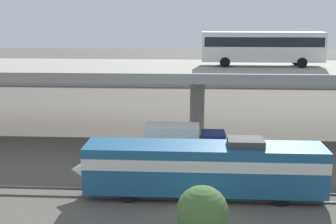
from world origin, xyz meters
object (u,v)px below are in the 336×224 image
service_truck_west (183,141)px  parked_car_3 (227,72)px  parked_car_4 (292,73)px  parked_car_6 (145,73)px  transit_bus_on_overpass (262,45)px  parked_car_7 (32,69)px  parked_car_1 (307,71)px  parked_car_0 (67,69)px  parked_car_2 (94,72)px  parked_car_5 (333,74)px  train_locomotive (192,166)px

service_truck_west → parked_car_3: service_truck_west is taller
parked_car_4 → parked_car_6: 25.96m
service_truck_west → parked_car_4: bearing=66.5°
transit_bus_on_overpass → parked_car_7: 52.67m
parked_car_4 → parked_car_7: bearing=-3.5°
transit_bus_on_overpass → parked_car_7: transit_bus_on_overpass is taller
parked_car_1 → parked_car_3: (-14.77, -3.08, 0.00)m
service_truck_west → parked_car_3: (6.79, 41.96, 0.37)m
parked_car_0 → parked_car_2: bearing=147.0°
parked_car_7 → parked_car_2: bearing=-18.1°
transit_bus_on_overpass → parked_car_5: (17.19, 32.20, -7.20)m
service_truck_west → parked_car_7: size_ratio=1.49×
parked_car_0 → parked_car_1: size_ratio=1.01×
transit_bus_on_overpass → train_locomotive: bearing=-113.0°
parked_car_0 → parked_car_7: 6.71m
transit_bus_on_overpass → service_truck_west: bearing=-132.7°
parked_car_7 → parked_car_3: bearing=-4.5°
parked_car_0 → parked_car_5: bearing=175.1°
parked_car_0 → parked_car_1: same height
transit_bus_on_overpass → parked_car_6: transit_bus_on_overpass is taller
parked_car_2 → parked_car_5: same height
parked_car_2 → parked_car_6: (9.28, -0.24, -0.00)m
parked_car_0 → parked_car_5: (47.74, -4.06, 0.00)m
parked_car_7 → transit_bus_on_overpass: bearing=-44.4°
parked_car_3 → parked_car_5: (18.07, -1.46, -0.00)m
service_truck_west → parked_car_2: 44.10m
parked_car_1 → parked_car_4: size_ratio=1.03×
parked_car_4 → transit_bus_on_overpass: bearing=72.5°
transit_bus_on_overpass → parked_car_2: bearing=127.2°
parked_car_1 → parked_car_3: bearing=-168.2°
train_locomotive → parked_car_0: size_ratio=4.06×
transit_bus_on_overpass → parked_car_5: transit_bus_on_overpass is taller
parked_car_4 → parked_car_5: size_ratio=0.88×
train_locomotive → parked_car_5: (24.02, 48.27, -0.19)m
train_locomotive → transit_bus_on_overpass: bearing=-113.0°
parked_car_2 → parked_car_7: same height
train_locomotive → parked_car_7: bearing=-60.0°
parked_car_2 → parked_car_3: 23.77m
service_truck_west → train_locomotive: bearing=-83.8°
train_locomotive → parked_car_2: (-17.79, 48.48, -0.19)m
parked_car_0 → parked_car_7: size_ratio=0.93×
parked_car_4 → train_locomotive: bearing=70.7°
transit_bus_on_overpass → parked_car_4: bearing=72.5°
train_locomotive → service_truck_west: 7.83m
parked_car_6 → train_locomotive: bearing=100.0°
parked_car_6 → transit_bus_on_overpass: bearing=115.5°
parked_car_3 → parked_car_5: 18.12m
parked_car_1 → parked_car_6: bearing=-171.1°
service_truck_west → parked_car_7: 53.72m
parked_car_1 → parked_car_0: bearing=-179.4°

